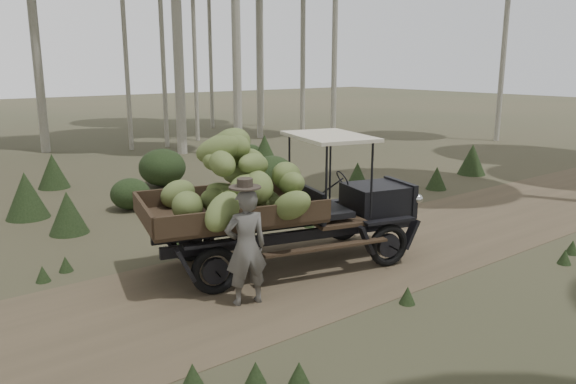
{
  "coord_description": "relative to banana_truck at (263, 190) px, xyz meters",
  "views": [
    {
      "loc": [
        -6.21,
        -7.81,
        3.87
      ],
      "look_at": [
        0.2,
        0.47,
        1.45
      ],
      "focal_mm": 35.0,
      "sensor_mm": 36.0,
      "label": 1
    }
  ],
  "objects": [
    {
      "name": "undergrowth",
      "position": [
        1.23,
        -0.6,
        -1.03
      ],
      "size": [
        23.82,
        22.44,
        1.32
      ],
      "color": "#233319",
      "rests_on": "ground"
    },
    {
      "name": "banana_truck",
      "position": [
        0.0,
        0.0,
        0.0
      ],
      "size": [
        5.73,
        3.17,
        2.8
      ],
      "rotation": [
        0.0,
        0.0,
        -0.25
      ],
      "color": "black",
      "rests_on": "ground"
    },
    {
      "name": "farmer",
      "position": [
        -1.13,
        -1.12,
        -0.56
      ],
      "size": [
        0.8,
        0.62,
        2.1
      ],
      "rotation": [
        0.0,
        0.0,
        2.9
      ],
      "color": "#53514C",
      "rests_on": "ground"
    },
    {
      "name": "dirt_track",
      "position": [
        0.35,
        -0.52,
        -1.56
      ],
      "size": [
        70.0,
        4.0,
        0.01
      ],
      "primitive_type": "cube",
      "color": "brown",
      "rests_on": "ground"
    },
    {
      "name": "ground",
      "position": [
        0.35,
        -0.52,
        -1.56
      ],
      "size": [
        120.0,
        120.0,
        0.0
      ],
      "primitive_type": "plane",
      "color": "#473D2B",
      "rests_on": "ground"
    }
  ]
}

